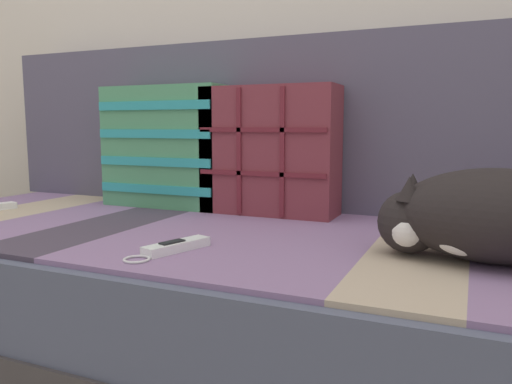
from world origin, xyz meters
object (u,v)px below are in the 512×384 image
at_px(throw_pillow_quilted, 270,151).
at_px(game_remote_near, 173,247).
at_px(couch, 223,303).
at_px(throw_pillow_striped, 166,147).
at_px(sleeping_cat, 484,217).

bearing_deg(throw_pillow_quilted, game_remote_near, -91.29).
relative_size(couch, game_remote_near, 9.96).
xyz_separation_m(couch, game_remote_near, (0.02, -0.25, 0.20)).
bearing_deg(game_remote_near, throw_pillow_quilted, 88.71).
distance_m(throw_pillow_striped, sleeping_cat, 0.93).
height_order(sleeping_cat, game_remote_near, sleeping_cat).
bearing_deg(game_remote_near, sleeping_cat, 16.62).
relative_size(couch, throw_pillow_quilted, 5.24).
height_order(throw_pillow_quilted, throw_pillow_striped, throw_pillow_striped).
distance_m(couch, throw_pillow_quilted, 0.43).
bearing_deg(game_remote_near, throw_pillow_striped, 124.85).
relative_size(couch, throw_pillow_striped, 5.08).
bearing_deg(couch, sleeping_cat, -8.85).
bearing_deg(couch, game_remote_near, -84.41).
relative_size(throw_pillow_quilted, game_remote_near, 1.90).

